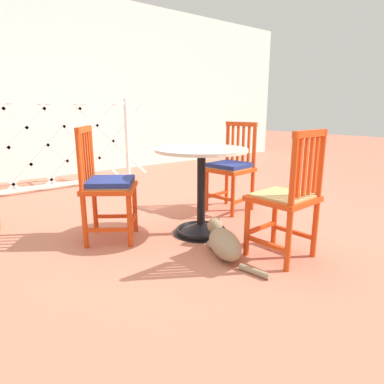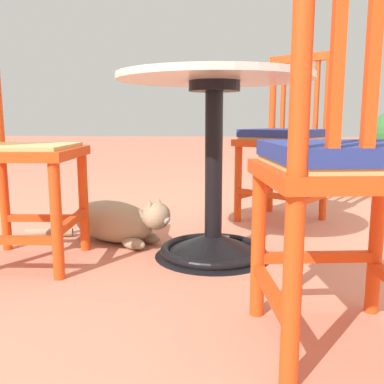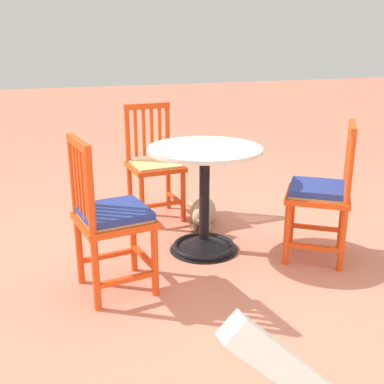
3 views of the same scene
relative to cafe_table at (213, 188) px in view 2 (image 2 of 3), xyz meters
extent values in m
plane|color=#C6755B|center=(-0.02, 0.05, -0.28)|extent=(24.00, 24.00, 0.00)
cone|color=black|center=(0.00, 0.00, -0.23)|extent=(0.48, 0.48, 0.10)
torus|color=black|center=(0.00, 0.00, -0.26)|extent=(0.44, 0.44, 0.04)
cylinder|color=black|center=(0.00, 0.00, 0.09)|extent=(0.07, 0.07, 0.66)
cylinder|color=black|center=(0.00, 0.00, 0.40)|extent=(0.20, 0.20, 0.04)
cylinder|color=beige|center=(0.00, 0.00, 0.43)|extent=(0.76, 0.76, 0.02)
cylinder|color=#D64214|center=(0.53, 0.15, -0.06)|extent=(0.04, 0.04, 0.45)
cylinder|color=#D64214|center=(0.48, 0.48, -0.06)|extent=(0.04, 0.04, 0.45)
cylinder|color=#D64214|center=(0.87, 0.19, 0.17)|extent=(0.04, 0.04, 0.91)
cube|color=#D64214|center=(0.70, 0.17, -0.14)|extent=(0.34, 0.07, 0.03)
cube|color=#D64214|center=(0.51, 0.31, -0.11)|extent=(0.07, 0.34, 0.03)
cube|color=#D64214|center=(0.68, 0.34, 0.15)|extent=(0.45, 0.45, 0.04)
cube|color=tan|center=(0.68, 0.34, 0.17)|extent=(0.39, 0.39, 0.02)
cube|color=#D64214|center=(0.86, 0.26, 0.40)|extent=(0.02, 0.03, 0.39)
cube|color=#D64214|center=(0.85, 0.33, 0.40)|extent=(0.02, 0.03, 0.39)
cube|color=navy|center=(0.68, 0.34, 0.20)|extent=(0.41, 0.41, 0.04)
cylinder|color=#D64214|center=(-0.42, 0.39, -0.06)|extent=(0.04, 0.04, 0.45)
cylinder|color=#D64214|center=(-0.62, 0.11, -0.06)|extent=(0.04, 0.04, 0.45)
cylinder|color=#D64214|center=(-0.69, 0.59, 0.17)|extent=(0.04, 0.04, 0.91)
cylinder|color=#D64214|center=(-0.89, 0.31, 0.17)|extent=(0.04, 0.04, 0.91)
cube|color=#D64214|center=(-0.56, 0.49, -0.14)|extent=(0.29, 0.22, 0.03)
cube|color=#D64214|center=(-0.76, 0.21, -0.14)|extent=(0.29, 0.22, 0.03)
cube|color=#D64214|center=(-0.52, 0.25, -0.11)|extent=(0.22, 0.29, 0.03)
cube|color=#D64214|center=(-0.66, 0.35, 0.15)|extent=(0.56, 0.56, 0.04)
cube|color=tan|center=(-0.66, 0.35, 0.17)|extent=(0.49, 0.49, 0.02)
cube|color=#D64214|center=(-0.73, 0.53, 0.40)|extent=(0.03, 0.03, 0.39)
cube|color=#D64214|center=(-0.77, 0.48, 0.40)|extent=(0.03, 0.03, 0.39)
cube|color=#D64214|center=(-0.81, 0.42, 0.40)|extent=(0.03, 0.03, 0.39)
cube|color=#D64214|center=(-0.85, 0.37, 0.40)|extent=(0.03, 0.03, 0.39)
cube|color=#D64214|center=(-0.79, 0.45, 0.61)|extent=(0.25, 0.33, 0.04)
cube|color=navy|center=(-0.66, 0.35, 0.20)|extent=(0.50, 0.50, 0.04)
cylinder|color=#D64214|center=(-0.03, -0.55, -0.06)|extent=(0.04, 0.04, 0.45)
cylinder|color=#D64214|center=(0.31, -0.53, -0.06)|extent=(0.04, 0.04, 0.45)
cylinder|color=#D64214|center=(-0.01, -0.89, 0.17)|extent=(0.04, 0.04, 0.91)
cube|color=#D64214|center=(-0.02, -0.72, -0.14)|extent=(0.05, 0.34, 0.03)
cube|color=#D64214|center=(0.31, -0.70, -0.14)|extent=(0.05, 0.34, 0.03)
cube|color=#D64214|center=(0.14, -0.54, -0.11)|extent=(0.34, 0.05, 0.03)
cube|color=#D64214|center=(0.15, -0.71, 0.15)|extent=(0.42, 0.42, 0.04)
cube|color=tan|center=(0.15, -0.71, 0.17)|extent=(0.37, 0.37, 0.02)
ellipsoid|color=#9E896B|center=(-0.17, -0.47, -0.19)|extent=(0.37, 0.48, 0.19)
ellipsoid|color=silver|center=(-0.13, -0.38, -0.20)|extent=(0.21, 0.23, 0.14)
sphere|color=#9E896B|center=(-0.06, -0.24, -0.13)|extent=(0.12, 0.12, 0.12)
ellipsoid|color=silver|center=(-0.05, -0.21, -0.15)|extent=(0.07, 0.06, 0.04)
cone|color=#9E896B|center=(-0.10, -0.24, -0.08)|extent=(0.04, 0.04, 0.04)
cone|color=#9E896B|center=(-0.04, -0.27, -0.08)|extent=(0.04, 0.04, 0.04)
ellipsoid|color=#9E896B|center=(-0.15, -0.30, -0.26)|extent=(0.10, 0.13, 0.05)
ellipsoid|color=#9E896B|center=(-0.05, -0.34, -0.26)|extent=(0.10, 0.13, 0.05)
cylinder|color=#9E896B|center=(-0.22, -0.79, -0.26)|extent=(0.07, 0.22, 0.04)
camera|label=1|loc=(-1.77, -2.09, 0.75)|focal=31.47mm
camera|label=2|loc=(1.71, 0.06, 0.28)|focal=40.21mm
camera|label=3|loc=(1.10, 2.83, 1.13)|focal=44.49mm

